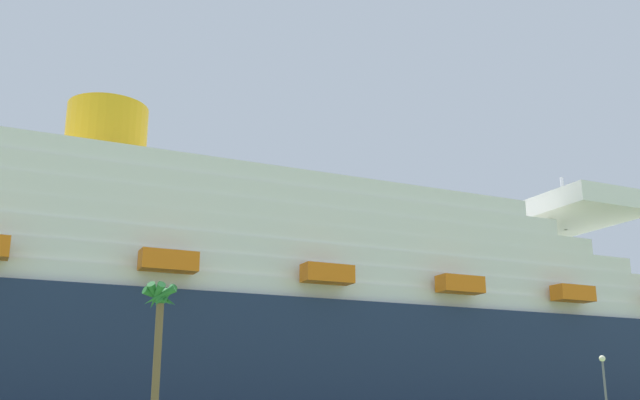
{
  "coord_description": "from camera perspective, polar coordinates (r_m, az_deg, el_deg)",
  "views": [
    {
      "loc": [
        -24.26,
        -63.13,
        2.56
      ],
      "look_at": [
        8.47,
        29.61,
        29.66
      ],
      "focal_mm": 41.63,
      "sensor_mm": 36.0,
      "label": 1
    }
  ],
  "objects": [
    {
      "name": "cruise_ship",
      "position": [
        130.87,
        -3.11,
        -9.31
      ],
      "size": [
        255.42,
        60.29,
        58.19
      ],
      "color": "#1E2D4C",
      "rests_on": "ground_plane"
    },
    {
      "name": "palm_tree",
      "position": [
        61.95,
        -12.24,
        -8.72
      ],
      "size": [
        3.12,
        2.94,
        12.15
      ],
      "color": "brown",
      "rests_on": "ground_plane"
    },
    {
      "name": "street_lamp",
      "position": [
        72.1,
        21.02,
        -12.87
      ],
      "size": [
        0.56,
        0.56,
        6.76
      ],
      "color": "slate",
      "rests_on": "ground_plane"
    }
  ]
}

